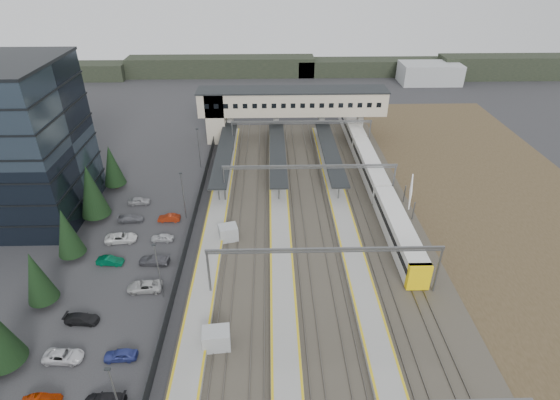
{
  "coord_description": "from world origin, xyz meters",
  "views": [
    {
      "loc": [
        5.64,
        -48.99,
        38.38
      ],
      "look_at": [
        7.04,
        8.45,
        4.0
      ],
      "focal_mm": 28.0,
      "sensor_mm": 36.0,
      "label": 1
    }
  ],
  "objects_px": {
    "relay_cabin_far": "(228,233)",
    "billboard": "(411,192)",
    "relay_cabin_near": "(216,339)",
    "footbridge": "(279,104)",
    "train": "(370,168)"
  },
  "relations": [
    {
      "from": "relay_cabin_near",
      "to": "billboard",
      "type": "relative_size",
      "value": 0.53
    },
    {
      "from": "footbridge",
      "to": "billboard",
      "type": "height_order",
      "value": "footbridge"
    },
    {
      "from": "footbridge",
      "to": "billboard",
      "type": "relative_size",
      "value": 6.73
    },
    {
      "from": "footbridge",
      "to": "relay_cabin_far",
      "type": "bearing_deg",
      "value": -102.41
    },
    {
      "from": "train",
      "to": "billboard",
      "type": "relative_size",
      "value": 10.25
    },
    {
      "from": "relay_cabin_far",
      "to": "billboard",
      "type": "bearing_deg",
      "value": 14.12
    },
    {
      "from": "relay_cabin_far",
      "to": "footbridge",
      "type": "relative_size",
      "value": 0.08
    },
    {
      "from": "relay_cabin_near",
      "to": "billboard",
      "type": "xyz_separation_m",
      "value": [
        28.48,
        27.1,
        2.39
      ]
    },
    {
      "from": "footbridge",
      "to": "train",
      "type": "relative_size",
      "value": 0.66
    },
    {
      "from": "relay_cabin_near",
      "to": "relay_cabin_far",
      "type": "xyz_separation_m",
      "value": [
        -0.26,
        19.87,
        -0.02
      ]
    },
    {
      "from": "train",
      "to": "billboard",
      "type": "height_order",
      "value": "billboard"
    },
    {
      "from": "relay_cabin_far",
      "to": "billboard",
      "type": "distance_m",
      "value": 29.74
    },
    {
      "from": "footbridge",
      "to": "billboard",
      "type": "xyz_separation_m",
      "value": [
        20.34,
        -30.99,
        -4.31
      ]
    },
    {
      "from": "billboard",
      "to": "relay_cabin_far",
      "type": "bearing_deg",
      "value": -165.88
    },
    {
      "from": "relay_cabin_near",
      "to": "relay_cabin_far",
      "type": "relative_size",
      "value": 1.01
    }
  ]
}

